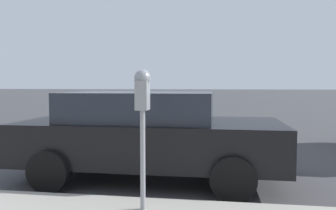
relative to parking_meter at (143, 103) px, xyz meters
name	(u,v)px	position (x,y,z in m)	size (l,w,h in m)	color
ground_plane	(126,165)	(2.60, 0.93, -1.40)	(220.00, 220.00, 0.00)	#424244
parking_meter	(143,103)	(0.00, 0.00, 0.00)	(0.21, 0.19, 1.65)	gray
car_black	(148,133)	(1.73, 0.30, -0.61)	(2.10, 4.36, 1.48)	black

